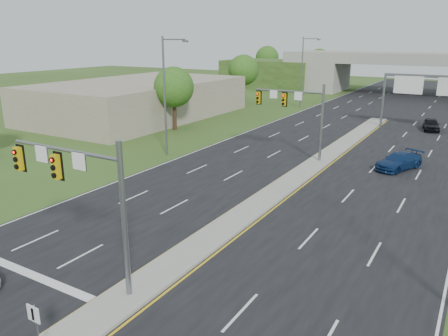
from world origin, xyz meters
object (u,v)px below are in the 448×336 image
object	(u,v)px
keep_right_sign	(35,323)
overpass	(415,77)
signal_mast_far	(298,108)
car_far_b	(399,161)
signal_mast_near	(82,186)
car_far_c	(431,124)
sign_gantry	(433,87)

from	to	relation	value
keep_right_sign	overpass	xyz separation A→B (m)	(0.00, 84.53, 2.04)
signal_mast_far	car_far_b	xyz separation A→B (m)	(8.83, 1.41, -4.00)
signal_mast_near	car_far_c	size ratio (longest dim) A/B	1.64
signal_mast_far	sign_gantry	bearing A→B (deg)	65.89
car_far_b	car_far_c	xyz separation A→B (m)	(0.44, 19.26, 0.02)
signal_mast_near	keep_right_sign	bearing A→B (deg)	-63.06
signal_mast_far	sign_gantry	xyz separation A→B (m)	(8.95, 19.99, 0.51)
keep_right_sign	signal_mast_far	bearing A→B (deg)	94.39
keep_right_sign	car_far_c	size ratio (longest dim) A/B	0.51
car_far_c	keep_right_sign	bearing A→B (deg)	-108.85
sign_gantry	car_far_b	distance (m)	19.12
overpass	car_far_c	xyz separation A→B (m)	(7.00, -34.40, -2.81)
overpass	car_far_c	distance (m)	35.22
sign_gantry	keep_right_sign	bearing A→B (deg)	-97.70
signal_mast_near	car_far_b	distance (m)	28.13
sign_gantry	car_far_c	world-z (taller)	sign_gantry
signal_mast_near	car_far_c	bearing A→B (deg)	78.53
keep_right_sign	car_far_b	size ratio (longest dim) A/B	0.45
sign_gantry	overpass	world-z (taller)	overpass
car_far_c	signal_mast_near	bearing A→B (deg)	-112.37
signal_mast_near	signal_mast_far	bearing A→B (deg)	90.00
sign_gantry	signal_mast_near	bearing A→B (deg)	-101.25
keep_right_sign	sign_gantry	xyz separation A→B (m)	(6.68, 49.45, 3.72)
signal_mast_near	signal_mast_far	size ratio (longest dim) A/B	1.00
signal_mast_near	car_far_c	xyz separation A→B (m)	(9.26, 45.67, -3.98)
overpass	car_far_b	size ratio (longest dim) A/B	16.39
car_far_c	car_far_b	bearing A→B (deg)	-102.20
sign_gantry	overpass	size ratio (longest dim) A/B	0.14
overpass	car_far_b	xyz separation A→B (m)	(6.56, -53.66, -2.83)
keep_right_sign	car_far_c	xyz separation A→B (m)	(7.00, 50.13, -0.77)
sign_gantry	car_far_c	bearing A→B (deg)	64.92
signal_mast_near	overpass	size ratio (longest dim) A/B	0.09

